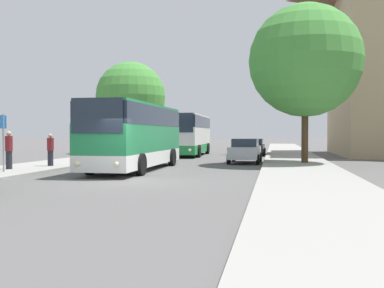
{
  "coord_description": "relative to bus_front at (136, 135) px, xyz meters",
  "views": [
    {
      "loc": [
        5.62,
        -16.71,
        1.9
      ],
      "look_at": [
        0.64,
        10.54,
        1.24
      ],
      "focal_mm": 42.0,
      "sensor_mm": 36.0,
      "label": 1
    }
  ],
  "objects": [
    {
      "name": "sidewalk_right",
      "position": [
        8.47,
        -5.74,
        -1.72
      ],
      "size": [
        4.0,
        120.0,
        0.15
      ],
      "primitive_type": "cube",
      "color": "gray",
      "rests_on": "ground_plane"
    },
    {
      "name": "parked_car_right_far",
      "position": [
        5.35,
        15.98,
        -1.05
      ],
      "size": [
        2.06,
        4.44,
        1.44
      ],
      "rotation": [
        0.0,
        0.0,
        3.12
      ],
      "color": "black",
      "rests_on": "ground_plane"
    },
    {
      "name": "tree_left_near",
      "position": [
        -6.23,
        18.2,
        3.56
      ],
      "size": [
        6.54,
        6.54,
        8.48
      ],
      "color": "#47331E",
      "rests_on": "sidewalk_left"
    },
    {
      "name": "ground_plane",
      "position": [
        1.47,
        -5.74,
        -1.8
      ],
      "size": [
        300.0,
        300.0,
        0.0
      ],
      "primitive_type": "plane",
      "color": "#565454",
      "rests_on": "ground"
    },
    {
      "name": "bus_middle",
      "position": [
        -0.05,
        15.2,
        0.03
      ],
      "size": [
        2.98,
        10.5,
        3.43
      ],
      "rotation": [
        0.0,
        0.0,
        0.03
      ],
      "color": "#238942",
      "rests_on": "ground_plane"
    },
    {
      "name": "bus_stop_sign",
      "position": [
        -4.98,
        -4.0,
        -0.03
      ],
      "size": [
        0.08,
        0.45,
        2.62
      ],
      "color": "gray",
      "rests_on": "sidewalk_left"
    },
    {
      "name": "parked_car_right_near",
      "position": [
        5.29,
        6.3,
        -0.99
      ],
      "size": [
        2.05,
        4.42,
        1.56
      ],
      "rotation": [
        0.0,
        0.0,
        3.12
      ],
      "color": "#B7B7BC",
      "rests_on": "ground_plane"
    },
    {
      "name": "tree_right_near",
      "position": [
        8.91,
        5.11,
        4.42
      ],
      "size": [
        6.71,
        6.71,
        9.44
      ],
      "color": "#47331E",
      "rests_on": "sidewalk_right"
    },
    {
      "name": "pedestrian_waiting_far",
      "position": [
        -4.74,
        -0.12,
        -0.78
      ],
      "size": [
        0.36,
        0.36,
        1.73
      ],
      "rotation": [
        0.0,
        0.0,
        4.72
      ],
      "color": "#23232D",
      "rests_on": "sidewalk_left"
    },
    {
      "name": "bus_front",
      "position": [
        0.0,
        0.0,
        0.0
      ],
      "size": [
        2.77,
        10.47,
        3.37
      ],
      "rotation": [
        0.0,
        0.0,
        -0.0
      ],
      "color": "silver",
      "rests_on": "ground_plane"
    },
    {
      "name": "pedestrian_waiting_near",
      "position": [
        -5.66,
        -2.52,
        -0.7
      ],
      "size": [
        0.36,
        0.36,
        1.86
      ],
      "rotation": [
        0.0,
        0.0,
        5.43
      ],
      "color": "#23232D",
      "rests_on": "sidewalk_left"
    }
  ]
}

